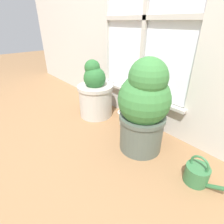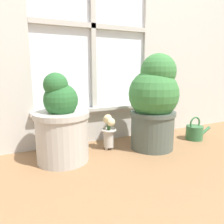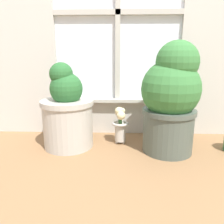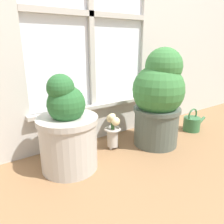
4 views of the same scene
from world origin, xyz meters
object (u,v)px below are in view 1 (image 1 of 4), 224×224
flower_vase (124,112)px  watering_can (197,174)px  potted_plant_left (95,93)px  potted_plant_right (144,107)px

flower_vase → watering_can: bearing=-8.0°
potted_plant_left → flower_vase: (0.34, 0.05, -0.09)m
flower_vase → watering_can: (0.73, -0.10, -0.08)m
potted_plant_right → watering_can: 0.51m
potted_plant_right → watering_can: size_ratio=2.77×
flower_vase → watering_can: flower_vase is taller
watering_can → potted_plant_right: bearing=-178.7°
watering_can → potted_plant_left: bearing=177.4°
potted_plant_right → watering_can: bearing=1.3°
potted_plant_left → watering_can: 1.09m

